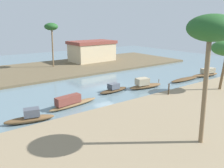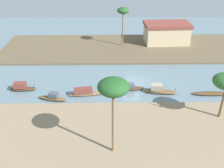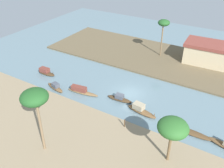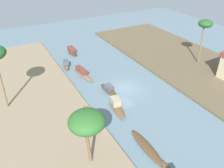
% 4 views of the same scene
% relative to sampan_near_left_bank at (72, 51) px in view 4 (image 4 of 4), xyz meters
% --- Properties ---
extents(river_water, '(74.36, 74.36, 0.00)m').
position_rel_sampan_near_left_bank_xyz_m(river_water, '(15.48, 2.23, -0.46)').
color(river_water, slate).
rests_on(river_water, ground).
extents(riverbank_left, '(46.84, 15.12, 0.31)m').
position_rel_sampan_near_left_bank_xyz_m(riverbank_left, '(15.48, -11.53, -0.30)').
color(riverbank_left, '#937F60').
rests_on(riverbank_left, ground).
extents(riverbank_right, '(46.84, 15.12, 0.31)m').
position_rel_sampan_near_left_bank_xyz_m(riverbank_right, '(15.48, 15.99, -0.30)').
color(riverbank_right, brown).
rests_on(riverbank_right, ground).
extents(sampan_near_left_bank, '(3.59, 1.22, 1.16)m').
position_rel_sampan_near_left_bank_xyz_m(sampan_near_left_bank, '(0.00, 0.00, 0.00)').
color(sampan_near_left_bank, '#47331E').
rests_on(sampan_near_left_bank, river_water).
extents(sampan_with_tall_canopy, '(3.94, 1.32, 1.00)m').
position_rel_sampan_near_left_bank_xyz_m(sampan_with_tall_canopy, '(14.96, -0.08, -0.12)').
color(sampan_with_tall_canopy, '#47331E').
rests_on(sampan_with_tall_canopy, river_water).
extents(sampan_downstream_large, '(5.35, 1.12, 0.38)m').
position_rel_sampan_near_left_bank_xyz_m(sampan_downstream_large, '(25.87, -1.62, -0.27)').
color(sampan_downstream_large, brown).
rests_on(sampan_downstream_large, river_water).
extents(sampan_midstream, '(5.30, 1.57, 1.15)m').
position_rel_sampan_near_left_bank_xyz_m(sampan_midstream, '(8.94, -1.52, -0.01)').
color(sampan_midstream, brown).
rests_on(sampan_midstream, river_water).
extents(sampan_upstream_small, '(4.62, 1.75, 1.29)m').
position_rel_sampan_near_left_bank_xyz_m(sampan_upstream_small, '(18.83, -1.07, 0.00)').
color(sampan_upstream_small, brown).
rests_on(sampan_upstream_small, river_water).
extents(sampan_open_hull, '(3.93, 1.76, 1.13)m').
position_rel_sampan_near_left_bank_xyz_m(sampan_open_hull, '(4.75, -2.72, -0.06)').
color(sampan_open_hull, brown).
rests_on(sampan_open_hull, river_water).
extents(mooring_post, '(0.14, 0.14, 1.20)m').
position_rel_sampan_near_left_bank_xyz_m(mooring_post, '(18.46, -5.07, 0.45)').
color(mooring_post, '#4C3823').
rests_on(mooring_post, riverbank_left).
extents(palm_tree_left_far, '(3.09, 3.09, 5.53)m').
position_rel_sampan_near_left_bank_xyz_m(palm_tree_left_far, '(24.84, -7.29, 4.47)').
color(palm_tree_left_far, brown).
rests_on(palm_tree_left_far, riverbank_left).
extents(palm_tree_right_tall, '(2.21, 2.21, 7.32)m').
position_rel_sampan_near_left_bank_xyz_m(palm_tree_right_tall, '(14.75, 16.87, 6.35)').
color(palm_tree_right_tall, '#7F6647').
rests_on(palm_tree_right_tall, riverbank_right).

